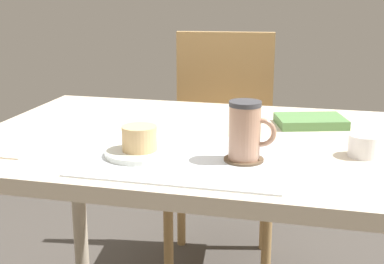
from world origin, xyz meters
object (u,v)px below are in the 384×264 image
Objects in this scene: coffee_mug at (246,130)px; wooden_chair at (222,141)px; sugar_bowl at (364,146)px; small_book at (311,121)px; pastry_plate at (140,153)px; dining_table at (222,167)px; pastry at (140,138)px.

wooden_chair is at bearing 103.50° from coffee_mug.
small_book is (-0.12, 0.25, -0.01)m from sugar_bowl.
wooden_chair is 0.93m from pastry_plate.
coffee_mug reaches higher than dining_table.
dining_table is at bearing -157.06° from small_book.
dining_table is at bearing 52.63° from pastry.
wooden_chair is 13.10× the size of sugar_bowl.
wooden_chair reaches higher than small_book.
pastry is at bearing -165.77° from sugar_bowl.
pastry_plate is at bearing -175.39° from coffee_mug.
pastry is at bearing 0.00° from pastry_plate.
wooden_chair reaches higher than pastry_plate.
wooden_chair is 0.94m from sugar_bowl.
small_book is at bearing 115.38° from wooden_chair.
small_book is (0.34, -0.53, 0.23)m from wooden_chair.
coffee_mug is (0.23, 0.02, 0.06)m from pastry_plate.
dining_table is 1.37× the size of wooden_chair.
pastry_plate is 2.02× the size of pastry.
sugar_bowl is at bearing -12.22° from dining_table.
small_book is at bearing 116.49° from sugar_bowl.
coffee_mug reaches higher than small_book.
small_book is (0.36, 0.37, 0.00)m from pastry_plate.
sugar_bowl is 0.28m from small_book.
wooden_chair is 0.67m from small_book.
coffee_mug is 0.28m from sugar_bowl.
sugar_bowl reaches higher than dining_table.
wooden_chair is at bearing 88.66° from pastry_plate.
sugar_bowl is (0.46, -0.78, 0.25)m from wooden_chair.
pastry_plate is at bearing 81.37° from wooden_chair.
sugar_bowl is at bearing 113.49° from wooden_chair.
pastry_plate is 0.52m from small_book.
pastry is at bearing -175.39° from coffee_mug.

